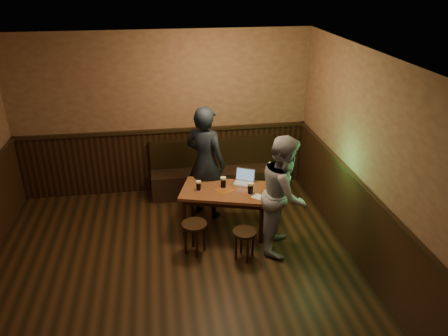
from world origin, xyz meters
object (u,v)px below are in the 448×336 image
object	(u,v)px
person_suit	(205,163)
person_grey	(284,194)
stool_right	(245,237)
pint_left	(199,186)
pub_table	(225,195)
stool_left	(195,229)
pint_right	(251,188)
laptop	(244,180)
pint_mid	(223,182)
bench	(214,176)

from	to	relation	value
person_suit	person_grey	world-z (taller)	person_suit
stool_right	pint_left	distance (m)	1.06
pub_table	stool_left	xyz separation A→B (m)	(-0.51, -0.53, -0.21)
stool_right	person_grey	bearing A→B (deg)	19.97
stool_left	stool_right	world-z (taller)	stool_left
pint_right	laptop	world-z (taller)	laptop
stool_left	pint_left	world-z (taller)	pint_left
pub_table	pint_mid	bearing A→B (deg)	117.53
pint_left	person_suit	world-z (taller)	person_suit
pint_right	person_suit	size ratio (longest dim) A/B	0.10
pint_mid	laptop	world-z (taller)	laptop
pint_right	pint_mid	bearing A→B (deg)	144.83
pub_table	pint_mid	xyz separation A→B (m)	(-0.01, 0.08, 0.18)
stool_left	person_suit	size ratio (longest dim) A/B	0.26
pint_left	pint_mid	world-z (taller)	pint_mid
bench	person_suit	bearing A→B (deg)	-107.11
bench	pub_table	distance (m)	1.28
pint_mid	person_grey	xyz separation A→B (m)	(0.75, -0.63, 0.08)
bench	pint_right	bearing A→B (deg)	-76.31
stool_right	pint_left	world-z (taller)	pint_left
stool_right	pint_right	world-z (taller)	pint_right
pint_left	pint_right	world-z (taller)	pint_right
laptop	person_grey	bearing A→B (deg)	-33.86
bench	laptop	distance (m)	1.20
pint_right	laptop	size ratio (longest dim) A/B	0.47
stool_right	pint_mid	world-z (taller)	pint_mid
stool_left	pint_left	size ratio (longest dim) A/B	3.15
pub_table	laptop	size ratio (longest dim) A/B	3.81
pub_table	person_grey	world-z (taller)	person_grey
pub_table	stool_right	size ratio (longest dim) A/B	3.26
stool_right	person_suit	size ratio (longest dim) A/B	0.24
pint_right	person_grey	distance (m)	0.55
bench	pint_mid	size ratio (longest dim) A/B	12.81
pint_right	laptop	xyz separation A→B (m)	(-0.02, 0.35, -0.03)
stool_left	pint_left	bearing A→B (deg)	77.80
person_grey	pint_mid	bearing A→B (deg)	71.71
stool_left	stool_right	distance (m)	0.70
pint_mid	person_grey	bearing A→B (deg)	-39.96
person_grey	laptop	bearing A→B (deg)	51.10
pub_table	person_grey	bearing A→B (deg)	-20.29
pub_table	stool_right	world-z (taller)	pub_table
bench	stool_right	world-z (taller)	bench
pint_mid	pint_right	xyz separation A→B (m)	(0.36, -0.25, 0.00)
pint_mid	pint_right	world-z (taller)	pint_right
pub_table	laptop	world-z (taller)	laptop
pint_mid	person_suit	xyz separation A→B (m)	(-0.22, 0.42, 0.15)
pint_right	person_suit	bearing A→B (deg)	130.42
person_suit	stool_left	bearing A→B (deg)	111.58
bench	person_grey	distance (m)	2.02
pint_mid	laptop	bearing A→B (deg)	16.36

